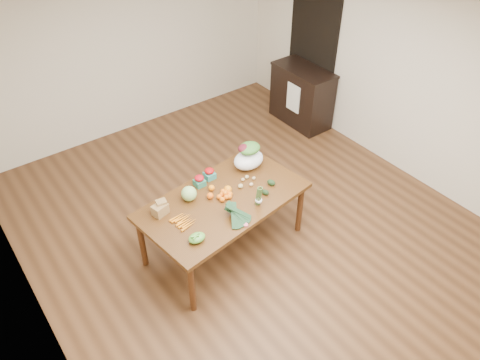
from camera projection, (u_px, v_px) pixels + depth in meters
floor at (248, 226)px, 5.89m from camera, size 6.00×6.00×0.00m
ceiling at (251, 11)px, 4.20m from camera, size 5.00×6.00×0.02m
room_walls at (249, 137)px, 5.04m from camera, size 5.02×6.02×2.70m
dining_table at (224, 223)px, 5.39m from camera, size 1.96×1.26×0.75m
doorway_dark at (312, 55)px, 7.38m from camera, size 0.02×1.00×2.10m
cabinet at (302, 96)px, 7.55m from camera, size 0.52×1.02×0.94m
dish_towel at (293, 98)px, 7.33m from camera, size 0.02×0.28×0.45m
paper_bag at (160, 209)px, 4.92m from camera, size 0.23×0.20×0.15m
cabbage at (189, 194)px, 5.10m from camera, size 0.17×0.17×0.17m
strawberry_basket_a at (199, 182)px, 5.31m from camera, size 0.13×0.13×0.10m
strawberry_basket_b at (209, 174)px, 5.41m from camera, size 0.13×0.13×0.11m
orange_a at (210, 196)px, 5.14m from camera, size 0.08×0.08×0.08m
orange_b at (212, 188)px, 5.25m from camera, size 0.07×0.07×0.07m
orange_c at (228, 189)px, 5.22m from camera, size 0.09×0.09×0.09m
mandarin_cluster at (225, 194)px, 5.15m from camera, size 0.20×0.20×0.10m
carrots at (184, 220)px, 4.87m from camera, size 0.25×0.27×0.03m
snap_pea_bag at (197, 238)px, 4.64m from camera, size 0.18×0.13×0.08m
kale_bunch at (239, 215)px, 4.84m from camera, size 0.37×0.44×0.16m
asparagus_bundle at (259, 196)px, 5.01m from camera, size 0.09×0.13×0.26m
potato_a at (241, 186)px, 5.29m from camera, size 0.06×0.05×0.05m
potato_b at (251, 184)px, 5.32m from camera, size 0.05×0.04×0.04m
potato_c at (247, 177)px, 5.43m from camera, size 0.05×0.04×0.04m
potato_d at (243, 180)px, 5.39m from camera, size 0.04×0.04×0.04m
potato_e at (254, 178)px, 5.41m from camera, size 0.05×0.04×0.04m
avocado_a at (265, 192)px, 5.20m from camera, size 0.08×0.10×0.06m
avocado_b at (271, 183)px, 5.33m from camera, size 0.09×0.12×0.07m
salad_bag at (249, 157)px, 5.52m from camera, size 0.42×0.33×0.30m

